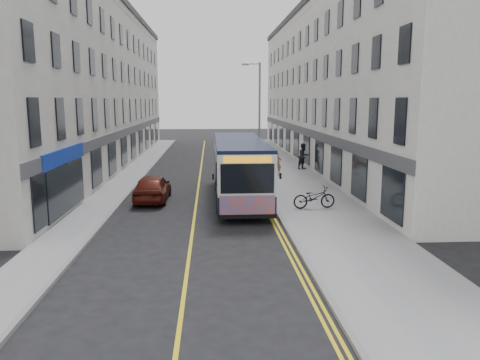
{
  "coord_description": "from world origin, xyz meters",
  "views": [
    {
      "loc": [
        0.81,
        -18.95,
        5.46
      ],
      "look_at": [
        2.21,
        3.43,
        1.6
      ],
      "focal_mm": 35.0,
      "sensor_mm": 36.0,
      "label": 1
    }
  ],
  "objects": [
    {
      "name": "pavement_east",
      "position": [
        6.25,
        12.0,
        0.06
      ],
      "size": [
        4.5,
        64.0,
        0.12
      ],
      "primitive_type": "cube",
      "color": "gray",
      "rests_on": "ground"
    },
    {
      "name": "pedestrian_far",
      "position": [
        8.0,
        16.73,
        1.12
      ],
      "size": [
        1.24,
        1.18,
        2.01
      ],
      "primitive_type": "imported",
      "rotation": [
        0.0,
        0.0,
        0.61
      ],
      "color": "black",
      "rests_on": "pavement_east"
    },
    {
      "name": "car_white",
      "position": [
        2.62,
        20.0,
        0.72
      ],
      "size": [
        1.58,
        4.4,
        1.44
      ],
      "primitive_type": "imported",
      "rotation": [
        0.0,
        0.0,
        0.01
      ],
      "color": "silver",
      "rests_on": "ground"
    },
    {
      "name": "ground",
      "position": [
        0.0,
        0.0,
        0.0
      ],
      "size": [
        140.0,
        140.0,
        0.0
      ],
      "primitive_type": "plane",
      "color": "black",
      "rests_on": "ground"
    },
    {
      "name": "streetlamp",
      "position": [
        4.17,
        14.0,
        4.38
      ],
      "size": [
        1.32,
        0.18,
        8.0
      ],
      "color": "gray",
      "rests_on": "ground"
    },
    {
      "name": "road_centre_line",
      "position": [
        0.0,
        12.0,
        0.0
      ],
      "size": [
        0.12,
        64.0,
        0.01
      ],
      "primitive_type": "cube",
      "color": "yellow",
      "rests_on": "ground"
    },
    {
      "name": "kerb_east",
      "position": [
        4.0,
        12.0,
        0.07
      ],
      "size": [
        0.18,
        64.0,
        0.13
      ],
      "primitive_type": "cube",
      "color": "slate",
      "rests_on": "ground"
    },
    {
      "name": "terrace_west",
      "position": [
        -9.0,
        21.0,
        6.5
      ],
      "size": [
        6.0,
        46.0,
        13.0
      ],
      "primitive_type": "cube",
      "color": "silver",
      "rests_on": "ground"
    },
    {
      "name": "road_dbl_yellow_outer",
      "position": [
        3.75,
        12.0,
        0.0
      ],
      "size": [
        0.1,
        64.0,
        0.01
      ],
      "primitive_type": "cube",
      "color": "yellow",
      "rests_on": "ground"
    },
    {
      "name": "terrace_east",
      "position": [
        11.5,
        21.0,
        6.5
      ],
      "size": [
        6.0,
        46.0,
        13.0
      ],
      "primitive_type": "cube",
      "color": "white",
      "rests_on": "ground"
    },
    {
      "name": "pedestrian_near",
      "position": [
        5.59,
        14.13,
        0.91
      ],
      "size": [
        0.59,
        0.4,
        1.58
      ],
      "primitive_type": "imported",
      "rotation": [
        0.0,
        0.0,
        -0.03
      ],
      "color": "#946143",
      "rests_on": "pavement_east"
    },
    {
      "name": "car_maroon",
      "position": [
        -2.39,
        6.33,
        0.74
      ],
      "size": [
        1.82,
        4.36,
        1.47
      ],
      "primitive_type": "imported",
      "rotation": [
        0.0,
        0.0,
        3.12
      ],
      "color": "#54160E",
      "rests_on": "ground"
    },
    {
      "name": "bicycle",
      "position": [
        5.91,
        3.48,
        0.68
      ],
      "size": [
        2.17,
        0.93,
        1.11
      ],
      "primitive_type": "imported",
      "rotation": [
        0.0,
        0.0,
        1.66
      ],
      "color": "black",
      "rests_on": "pavement_east"
    },
    {
      "name": "kerb_west",
      "position": [
        -4.0,
        12.0,
        0.07
      ],
      "size": [
        0.18,
        64.0,
        0.13
      ],
      "primitive_type": "cube",
      "color": "slate",
      "rests_on": "ground"
    },
    {
      "name": "pavement_west",
      "position": [
        -5.0,
        12.0,
        0.06
      ],
      "size": [
        2.0,
        64.0,
        0.12
      ],
      "primitive_type": "cube",
      "color": "gray",
      "rests_on": "ground"
    },
    {
      "name": "road_dbl_yellow_inner",
      "position": [
        3.55,
        12.0,
        0.0
      ],
      "size": [
        0.1,
        64.0,
        0.01
      ],
      "primitive_type": "cube",
      "color": "yellow",
      "rests_on": "ground"
    },
    {
      "name": "city_bus",
      "position": [
        2.37,
        6.49,
        1.81
      ],
      "size": [
        2.65,
        11.38,
        3.31
      ],
      "color": "black",
      "rests_on": "ground"
    }
  ]
}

